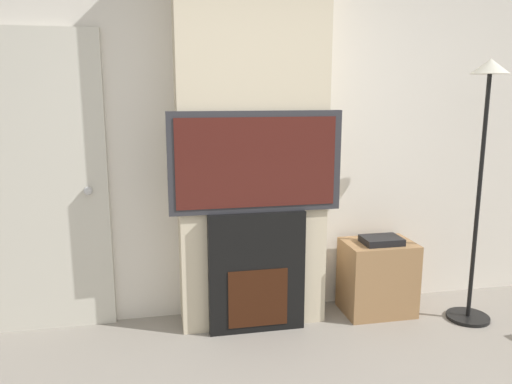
{
  "coord_description": "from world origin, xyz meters",
  "views": [
    {
      "loc": [
        -0.66,
        -1.57,
        1.66
      ],
      "look_at": [
        0.0,
        1.67,
        1.0
      ],
      "focal_mm": 35.0,
      "sensor_mm": 36.0,
      "label": 1
    }
  ],
  "objects_px": {
    "television": "(256,162)",
    "floor_lamp": "(483,147)",
    "media_stand": "(377,276)",
    "fireplace": "(256,272)"
  },
  "relations": [
    {
      "from": "fireplace",
      "to": "floor_lamp",
      "type": "height_order",
      "value": "floor_lamp"
    },
    {
      "from": "floor_lamp",
      "to": "media_stand",
      "type": "height_order",
      "value": "floor_lamp"
    },
    {
      "from": "television",
      "to": "floor_lamp",
      "type": "relative_size",
      "value": 0.62
    },
    {
      "from": "television",
      "to": "fireplace",
      "type": "bearing_deg",
      "value": 90.0
    },
    {
      "from": "floor_lamp",
      "to": "media_stand",
      "type": "distance_m",
      "value": 1.2
    },
    {
      "from": "fireplace",
      "to": "media_stand",
      "type": "height_order",
      "value": "fireplace"
    },
    {
      "from": "floor_lamp",
      "to": "media_stand",
      "type": "xyz_separation_m",
      "value": [
        -0.62,
        0.25,
        -1.0
      ]
    },
    {
      "from": "television",
      "to": "floor_lamp",
      "type": "height_order",
      "value": "floor_lamp"
    },
    {
      "from": "floor_lamp",
      "to": "media_stand",
      "type": "relative_size",
      "value": 3.1
    },
    {
      "from": "fireplace",
      "to": "media_stand",
      "type": "distance_m",
      "value": 0.97
    }
  ]
}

